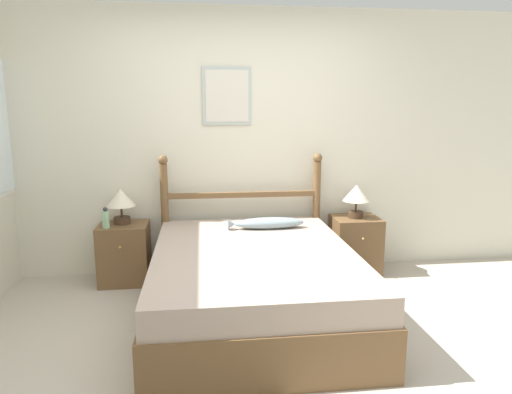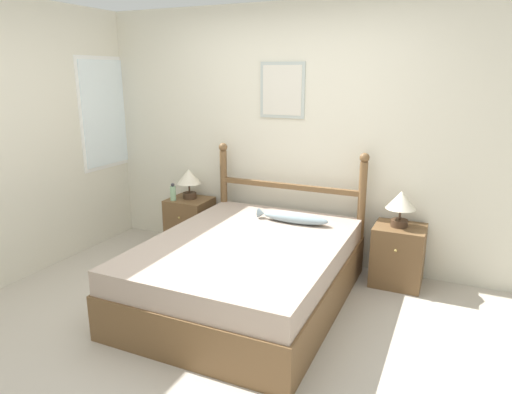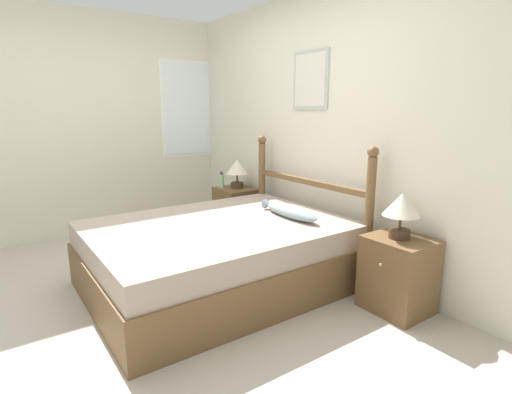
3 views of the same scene
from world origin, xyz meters
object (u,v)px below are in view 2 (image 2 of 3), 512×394
object	(u,v)px
nightstand_right	(398,255)
bottle	(173,193)
fish_pillow	(293,218)
table_lamp_left	(189,179)
bed	(247,272)
nightstand_left	(190,223)
table_lamp_right	(401,203)

from	to	relation	value
nightstand_right	bottle	bearing A→B (deg)	-177.13
fish_pillow	table_lamp_left	bearing A→B (deg)	167.19
bottle	fish_pillow	size ratio (longest dim) A/B	0.28
bed	fish_pillow	distance (m)	0.72
nightstand_left	bed	bearing A→B (deg)	-38.25
nightstand_right	fish_pillow	size ratio (longest dim) A/B	0.81
bed	table_lamp_right	distance (m)	1.50
table_lamp_right	fish_pillow	size ratio (longest dim) A/B	0.48
nightstand_left	table_lamp_right	xyz separation A→B (m)	(2.22, -0.01, 0.50)
bed	table_lamp_right	world-z (taller)	table_lamp_right
bed	nightstand_left	bearing A→B (deg)	141.75
nightstand_left	bottle	world-z (taller)	bottle
table_lamp_left	bottle	size ratio (longest dim) A/B	1.71
nightstand_right	fish_pillow	bearing A→B (deg)	-163.38
table_lamp_left	bottle	distance (m)	0.23
table_lamp_right	bottle	bearing A→B (deg)	-177.33
nightstand_left	table_lamp_right	distance (m)	2.28
table_lamp_right	bottle	size ratio (longest dim) A/B	1.71
nightstand_left	table_lamp_left	bearing A→B (deg)	110.49
nightstand_left	table_lamp_right	world-z (taller)	table_lamp_right
table_lamp_left	table_lamp_right	bearing A→B (deg)	-0.87
fish_pillow	bed	bearing A→B (deg)	-107.82
bed	table_lamp_left	distance (m)	1.53
nightstand_right	fish_pillow	world-z (taller)	fish_pillow
bed	table_lamp_right	xyz separation A→B (m)	(1.10, 0.87, 0.51)
nightstand_right	fish_pillow	distance (m)	1.01
nightstand_right	bottle	xyz separation A→B (m)	(-2.36, -0.12, 0.37)
nightstand_left	fish_pillow	world-z (taller)	fish_pillow
nightstand_right	table_lamp_left	distance (m)	2.30
nightstand_right	bottle	world-z (taller)	bottle
nightstand_right	table_lamp_right	size ratio (longest dim) A/B	1.70
nightstand_left	bottle	distance (m)	0.40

